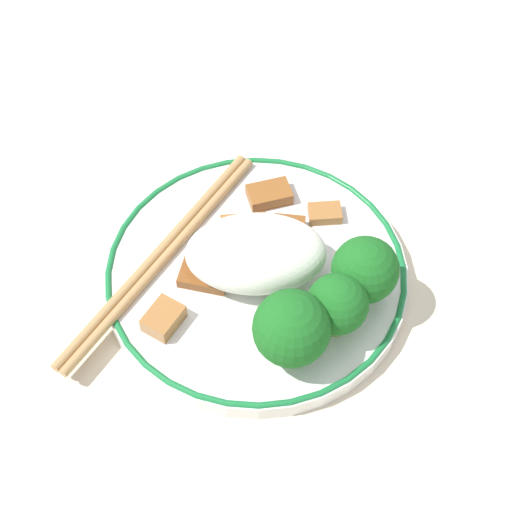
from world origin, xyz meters
TOP-DOWN VIEW (x-y plane):
  - ground_plane at (0.00, 0.00)m, footprint 3.00×3.00m
  - plate at (0.00, 0.00)m, footprint 0.24×0.24m
  - rice_mound at (-0.00, 0.00)m, footprint 0.11×0.07m
  - broccoli_back_left at (0.02, -0.07)m, footprint 0.06×0.06m
  - broccoli_back_center at (0.06, -0.05)m, footprint 0.05×0.05m
  - broccoli_back_right at (0.08, -0.02)m, footprint 0.05×0.05m
  - meat_near_front at (-0.01, 0.04)m, footprint 0.04×0.03m
  - meat_near_left at (-0.07, -0.05)m, footprint 0.04×0.04m
  - meat_near_right at (0.01, 0.07)m, footprint 0.04×0.03m
  - meat_near_back at (-0.04, -0.01)m, footprint 0.04×0.04m
  - meat_on_rice_edge at (0.06, 0.05)m, footprint 0.03×0.02m
  - meat_mid_left at (0.03, 0.03)m, footprint 0.03×0.03m
  - chopsticks at (-0.08, 0.01)m, footprint 0.15×0.21m

SIDE VIEW (x-z plane):
  - ground_plane at x=0.00m, z-range 0.00..0.00m
  - plate at x=0.00m, z-range 0.00..0.02m
  - chopsticks at x=-0.08m, z-range 0.02..0.02m
  - meat_on_rice_edge at x=0.06m, z-range 0.02..0.02m
  - meat_near_back at x=-0.04m, z-range 0.02..0.02m
  - meat_mid_left at x=0.03m, z-range 0.02..0.03m
  - meat_near_right at x=0.01m, z-range 0.02..0.03m
  - meat_near_front at x=-0.01m, z-range 0.02..0.03m
  - meat_near_left at x=-0.07m, z-range 0.02..0.03m
  - rice_mound at x=0.00m, z-range 0.02..0.06m
  - broccoli_back_center at x=0.06m, z-range 0.02..0.08m
  - broccoli_back_right at x=0.08m, z-range 0.02..0.08m
  - broccoli_back_left at x=0.02m, z-range 0.02..0.08m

